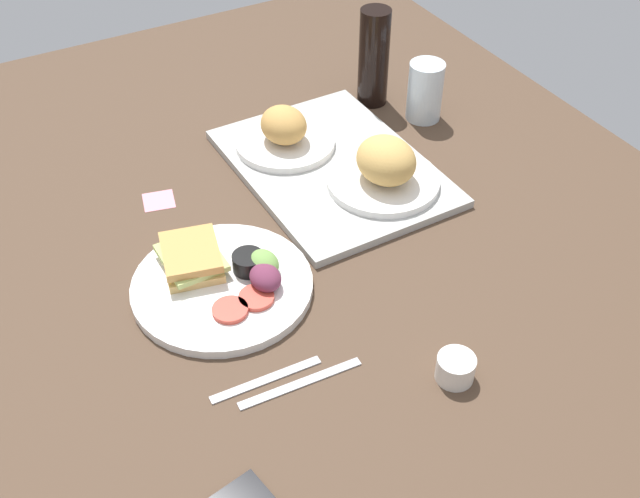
# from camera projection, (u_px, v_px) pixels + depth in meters

# --- Properties ---
(ground_plane) EXTENTS (1.90, 1.50, 0.03)m
(ground_plane) POSITION_uv_depth(u_px,v_px,m) (299.00, 272.00, 1.30)
(ground_plane) COLOR #4C3828
(serving_tray) EXTENTS (0.45, 0.34, 0.02)m
(serving_tray) POSITION_uv_depth(u_px,v_px,m) (332.00, 167.00, 1.49)
(serving_tray) COLOR #B2B2AD
(serving_tray) RESTS_ON ground_plane
(bread_plate_near) EXTENTS (0.20, 0.20, 0.08)m
(bread_plate_near) POSITION_uv_depth(u_px,v_px,m) (284.00, 133.00, 1.51)
(bread_plate_near) COLOR white
(bread_plate_near) RESTS_ON serving_tray
(bread_plate_far) EXTENTS (0.21, 0.21, 0.10)m
(bread_plate_far) POSITION_uv_depth(u_px,v_px,m) (385.00, 168.00, 1.41)
(bread_plate_far) COLOR white
(bread_plate_far) RESTS_ON serving_tray
(plate_with_salad) EXTENTS (0.29, 0.29, 0.05)m
(plate_with_salad) POSITION_uv_depth(u_px,v_px,m) (222.00, 279.00, 1.25)
(plate_with_salad) COLOR white
(plate_with_salad) RESTS_ON ground_plane
(drinking_glass) EXTENTS (0.07, 0.07, 0.12)m
(drinking_glass) POSITION_uv_depth(u_px,v_px,m) (425.00, 91.00, 1.59)
(drinking_glass) COLOR silver
(drinking_glass) RESTS_ON ground_plane
(soda_bottle) EXTENTS (0.06, 0.06, 0.21)m
(soda_bottle) POSITION_uv_depth(u_px,v_px,m) (374.00, 57.00, 1.61)
(soda_bottle) COLOR black
(soda_bottle) RESTS_ON ground_plane
(espresso_cup) EXTENTS (0.06, 0.06, 0.04)m
(espresso_cup) POSITION_uv_depth(u_px,v_px,m) (455.00, 368.00, 1.10)
(espresso_cup) COLOR silver
(espresso_cup) RESTS_ON ground_plane
(fork) EXTENTS (0.02, 0.17, 0.01)m
(fork) POSITION_uv_depth(u_px,v_px,m) (266.00, 379.00, 1.11)
(fork) COLOR #B7B7BC
(fork) RESTS_ON ground_plane
(knife) EXTENTS (0.02, 0.19, 0.01)m
(knife) POSITION_uv_depth(u_px,v_px,m) (301.00, 383.00, 1.11)
(knife) COLOR #B7B7BC
(knife) RESTS_ON ground_plane
(sticky_note) EXTENTS (0.07, 0.07, 0.00)m
(sticky_note) POSITION_uv_depth(u_px,v_px,m) (159.00, 201.00, 1.42)
(sticky_note) COLOR pink
(sticky_note) RESTS_ON ground_plane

